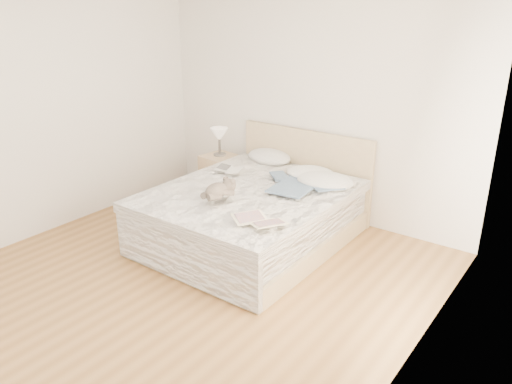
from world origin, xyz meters
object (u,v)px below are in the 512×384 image
(nightstand, at_px, (222,177))
(table_lamp, at_px, (219,136))
(bed, at_px, (255,214))
(teddy_bear, at_px, (216,197))
(childrens_book, at_px, (259,221))
(photo_book, at_px, (229,170))

(nightstand, relative_size, table_lamp, 1.60)
(bed, xyz_separation_m, nightstand, (-1.07, 0.73, -0.03))
(table_lamp, bearing_deg, teddy_bear, -50.79)
(table_lamp, xyz_separation_m, teddy_bear, (1.04, -1.28, -0.16))
(bed, relative_size, table_lamp, 6.12)
(nightstand, distance_m, childrens_book, 2.21)
(bed, distance_m, teddy_bear, 0.63)
(table_lamp, distance_m, photo_book, 0.81)
(bed, distance_m, photo_book, 0.65)
(bed, bearing_deg, table_lamp, 145.80)
(teddy_bear, bearing_deg, photo_book, 125.79)
(bed, distance_m, table_lamp, 1.43)
(photo_book, bearing_deg, childrens_book, -60.58)
(bed, relative_size, teddy_bear, 6.67)
(nightstand, relative_size, childrens_book, 1.34)
(photo_book, relative_size, teddy_bear, 0.99)
(bed, bearing_deg, photo_book, 156.87)
(childrens_book, relative_size, teddy_bear, 1.30)
(table_lamp, bearing_deg, childrens_book, -41.07)
(table_lamp, distance_m, teddy_bear, 1.66)
(bed, xyz_separation_m, photo_book, (-0.52, 0.22, 0.32))
(table_lamp, relative_size, teddy_bear, 1.09)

